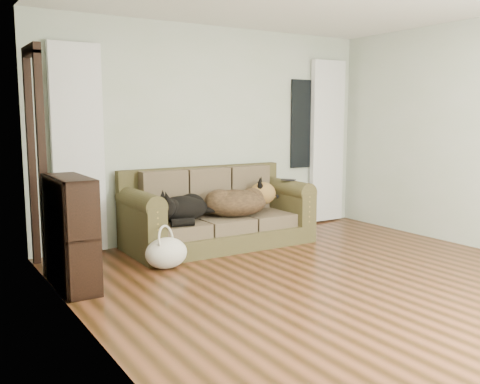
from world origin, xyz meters
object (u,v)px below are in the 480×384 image
sofa (219,208)px  dog_shepherd (238,204)px  dog_black_lab (179,210)px  tote_bag (166,253)px  bookshelf (71,232)px

sofa → dog_shepherd: sofa is taller
dog_shepherd → dog_black_lab: bearing=15.2°
sofa → tote_bag: 1.12m
dog_shepherd → bookshelf: bearing=33.2°
tote_bag → bookshelf: size_ratio=0.43×
bookshelf → dog_black_lab: bearing=21.7°
sofa → tote_bag: size_ratio=5.01×
sofa → bookshelf: bookshelf is taller
dog_shepherd → tote_bag: size_ratio=1.82×
dog_black_lab → tote_bag: size_ratio=1.58×
dog_shepherd → tote_bag: dog_shepherd is taller
sofa → dog_black_lab: sofa is taller
dog_shepherd → bookshelf: bookshelf is taller
sofa → dog_shepherd: size_ratio=2.75×
dog_shepherd → bookshelf: (-2.09, -0.60, 0.01)m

